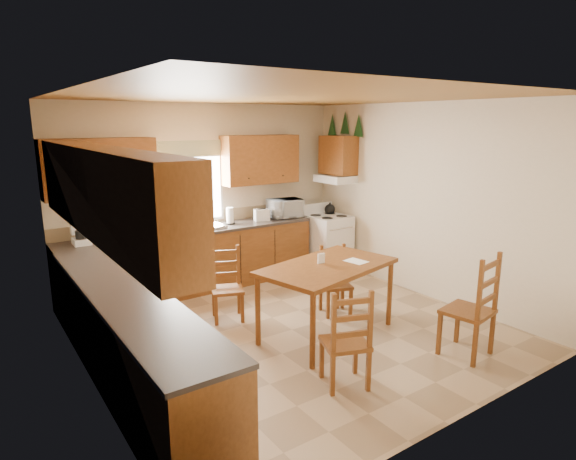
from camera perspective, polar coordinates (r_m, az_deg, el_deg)
floor at (r=5.88m, az=0.48°, el=-11.73°), size 4.50×4.50×0.00m
ceiling at (r=5.36m, az=0.53°, el=15.57°), size 4.50×4.50×0.00m
wall_left at (r=4.58m, az=-23.17°, el=-2.01°), size 4.50×4.50×0.00m
wall_right at (r=6.98m, az=15.78°, el=3.32°), size 4.50×4.50×0.00m
wall_back at (r=7.39m, az=-9.65°, el=4.11°), size 4.50×4.50×0.00m
wall_front at (r=3.90m, az=20.00°, el=-4.20°), size 4.50×4.50×0.00m
lower_cab_back at (r=7.16m, az=-11.07°, el=-3.68°), size 3.75×0.60×0.88m
lower_cab_left at (r=4.80m, az=-18.25°, el=-12.48°), size 0.60×3.60×0.88m
counter_back at (r=7.05m, az=-11.23°, el=-0.09°), size 3.75×0.63×0.04m
counter_left at (r=4.63m, az=-18.64°, el=-7.31°), size 0.63×3.60×0.04m
backsplash at (r=7.29m, az=-12.18°, el=1.17°), size 3.75×0.01×0.18m
upper_cab_back_left at (r=6.66m, az=-21.39°, el=6.88°), size 1.41×0.33×0.75m
upper_cab_back_right at (r=7.59m, az=-3.30°, el=8.34°), size 1.25×0.33×0.75m
upper_cab_left at (r=4.38m, az=-21.22°, el=4.26°), size 0.33×3.60×0.75m
upper_cab_stove at (r=7.95m, az=5.96°, el=8.81°), size 0.33×0.62×0.62m
range_hood at (r=7.96m, az=5.62°, el=6.07°), size 0.44×0.62×0.12m
window_frame at (r=7.21m, az=-11.77°, el=5.42°), size 1.13×0.02×1.18m
window_pane at (r=7.21m, az=-11.76°, el=5.42°), size 1.05×0.01×1.10m
window_valance at (r=7.14m, az=-11.86°, el=9.38°), size 1.19×0.01×0.24m
sink_basin at (r=7.07m, az=-10.68°, el=0.30°), size 0.75×0.45×0.04m
pine_decal_a at (r=7.78m, az=8.35°, el=12.20°), size 0.22×0.22×0.36m
pine_decal_b at (r=8.02m, az=6.77°, el=12.55°), size 0.22×0.22×0.36m
pine_decal_c at (r=8.26m, az=5.26°, el=12.31°), size 0.22×0.22×0.36m
stove at (r=8.03m, az=4.77°, el=-1.60°), size 0.62×0.64×0.90m
coffeemaker at (r=6.56m, az=-23.37°, el=-0.16°), size 0.24×0.27×0.34m
paper_towel at (r=7.30m, az=-6.90°, el=1.68°), size 0.14×0.14×0.25m
toaster at (r=7.52m, az=-3.15°, el=1.80°), size 0.25×0.19×0.18m
microwave at (r=7.78m, az=-0.35°, el=2.61°), size 0.53×0.42×0.29m
dining_table at (r=5.63m, az=4.63°, el=-8.25°), size 1.74×1.23×0.85m
chair_near_left at (r=4.60m, az=6.79°, el=-12.43°), size 0.52×0.51×0.97m
chair_near_right at (r=5.44m, az=20.58°, el=-8.28°), size 0.54×0.52×1.12m
chair_far_left at (r=6.06m, az=-7.21°, el=-6.46°), size 0.49×0.48×0.91m
chair_far_right at (r=6.23m, az=5.69°, el=-6.02°), size 0.46×0.45×0.87m
table_paper at (r=5.65m, az=8.07°, el=-3.69°), size 0.22×0.28×0.00m
table_card at (r=5.52m, az=3.96°, el=-3.37°), size 0.09×0.03×0.12m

